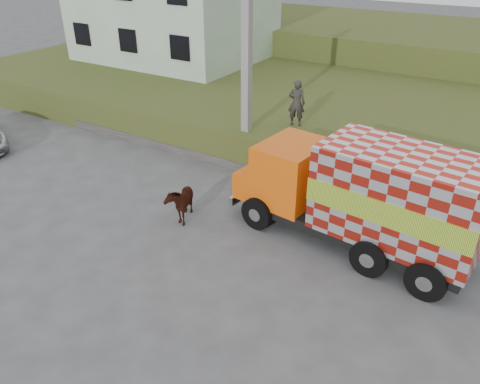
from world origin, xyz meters
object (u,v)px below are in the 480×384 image
Objects in this scene: cow at (180,201)px; pedestrian at (297,103)px; cargo_truck at (365,196)px; utility_pole at (247,62)px.

cow is 6.27m from pedestrian.
cargo_truck is at bearing 119.38° from pedestrian.
utility_pole reaches higher than cow.
cow is (-5.40, -1.53, -1.03)m from cargo_truck.
cargo_truck is at bearing -7.75° from cow.
cow is (0.20, -4.39, -3.45)m from utility_pole.
utility_pole is 1.08× the size of cargo_truck.
cargo_truck is (5.60, -2.86, -2.42)m from utility_pole.
cargo_truck is at bearing -27.08° from utility_pole.
utility_pole is 4.47× the size of pedestrian.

